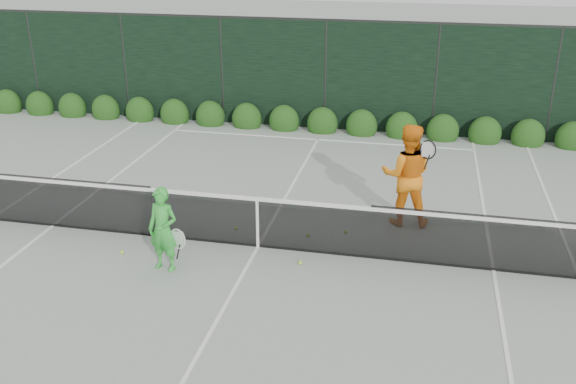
# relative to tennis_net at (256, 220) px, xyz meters

# --- Properties ---
(ground) EXTENTS (80.00, 80.00, 0.00)m
(ground) POSITION_rel_tennis_net_xyz_m (0.02, 0.00, -0.53)
(ground) COLOR gray
(ground) RESTS_ON ground
(tennis_net) EXTENTS (12.90, 0.10, 1.07)m
(tennis_net) POSITION_rel_tennis_net_xyz_m (0.00, 0.00, 0.00)
(tennis_net) COLOR black
(tennis_net) RESTS_ON ground
(player_woman) EXTENTS (0.65, 0.44, 1.47)m
(player_woman) POSITION_rel_tennis_net_xyz_m (-1.30, -1.09, 0.20)
(player_woman) COLOR green
(player_woman) RESTS_ON ground
(player_man) EXTENTS (1.02, 0.82, 2.01)m
(player_man) POSITION_rel_tennis_net_xyz_m (2.55, 1.58, 0.47)
(player_man) COLOR orange
(player_man) RESTS_ON ground
(court_lines) EXTENTS (11.03, 23.83, 0.01)m
(court_lines) POSITION_rel_tennis_net_xyz_m (0.02, 0.00, -0.53)
(court_lines) COLOR white
(court_lines) RESTS_ON ground
(windscreen_fence) EXTENTS (32.00, 21.07, 3.06)m
(windscreen_fence) POSITION_rel_tennis_net_xyz_m (0.02, -2.71, 0.98)
(windscreen_fence) COLOR black
(windscreen_fence) RESTS_ON ground
(hedge_row) EXTENTS (31.66, 0.65, 0.94)m
(hedge_row) POSITION_rel_tennis_net_xyz_m (0.02, 7.15, -0.30)
(hedge_row) COLOR #11390F
(hedge_row) RESTS_ON ground
(tennis_balls) EXTENTS (3.85, 1.72, 0.07)m
(tennis_balls) POSITION_rel_tennis_net_xyz_m (-0.20, 0.08, -0.50)
(tennis_balls) COLOR #B4E833
(tennis_balls) RESTS_ON ground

